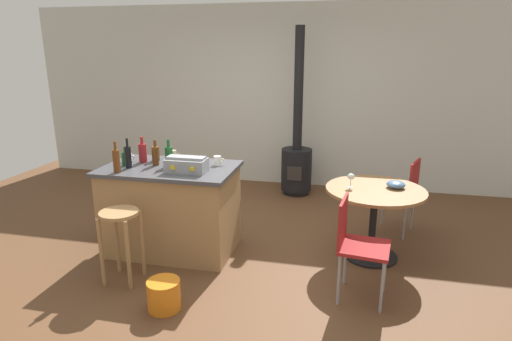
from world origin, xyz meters
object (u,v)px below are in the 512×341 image
(dining_table, at_px, (374,205))
(serving_bowl, at_px, (396,184))
(folding_chair_near, at_px, (356,241))
(folding_chair_far, at_px, (402,190))
(toolbox, at_px, (187,165))
(wood_stove, at_px, (297,157))
(cup_1, at_px, (128,157))
(bottle_6, at_px, (128,157))
(cup_2, at_px, (218,161))
(kitchen_island, at_px, (172,208))
(plastic_bucket, at_px, (164,295))
(wooden_stool, at_px, (121,230))
(bottle_2, at_px, (143,152))
(bottle_3, at_px, (126,158))
(bottle_5, at_px, (116,160))
(wine_glass, at_px, (351,177))
(bottle_1, at_px, (169,156))
(bottle_0, at_px, (156,153))
(bottle_4, at_px, (156,155))
(cup_0, at_px, (173,155))

(dining_table, relative_size, serving_bowl, 5.37)
(folding_chair_near, distance_m, folding_chair_far, 1.54)
(toolbox, height_order, serving_bowl, toolbox)
(wood_stove, bearing_deg, cup_1, -127.85)
(folding_chair_near, distance_m, bottle_6, 2.32)
(dining_table, relative_size, folding_chair_far, 1.11)
(dining_table, xyz_separation_m, folding_chair_far, (0.33, 0.68, -0.04))
(dining_table, relative_size, cup_2, 8.55)
(folding_chair_near, distance_m, toolbox, 1.72)
(kitchen_island, height_order, toolbox, toolbox)
(plastic_bucket, bearing_deg, toolbox, 97.68)
(wooden_stool, xyz_separation_m, dining_table, (2.22, 0.95, 0.07))
(folding_chair_near, relative_size, toolbox, 2.24)
(wood_stove, distance_m, bottle_2, 2.45)
(folding_chair_near, xyz_separation_m, bottle_6, (-2.24, 0.38, 0.50))
(bottle_3, relative_size, cup_2, 1.67)
(kitchen_island, bearing_deg, bottle_5, -143.33)
(wine_glass, distance_m, plastic_bucket, 2.05)
(bottle_1, bearing_deg, bottle_3, -173.96)
(wood_stove, height_order, cup_2, wood_stove)
(toolbox, xyz_separation_m, cup_1, (-0.75, 0.24, -0.03))
(bottle_2, height_order, cup_2, bottle_2)
(bottle_2, relative_size, bottle_3, 1.43)
(wooden_stool, xyz_separation_m, bottle_5, (-0.22, 0.39, 0.53))
(toolbox, relative_size, bottle_5, 1.28)
(bottle_0, distance_m, cup_2, 0.70)
(wood_stove, distance_m, bottle_6, 2.66)
(kitchen_island, distance_m, bottle_4, 0.57)
(folding_chair_far, relative_size, wine_glass, 6.08)
(wine_glass, bearing_deg, toolbox, -165.84)
(wood_stove, relative_size, bottle_6, 7.85)
(folding_chair_near, bearing_deg, bottle_5, 174.66)
(bottle_4, distance_m, cup_0, 0.24)
(bottle_2, relative_size, bottle_6, 0.90)
(plastic_bucket, bearing_deg, cup_0, 108.29)
(folding_chair_near, xyz_separation_m, bottle_2, (-2.20, 0.62, 0.49))
(wooden_stool, bearing_deg, bottle_6, 108.44)
(folding_chair_far, xyz_separation_m, toolbox, (-2.12, -1.08, 0.46))
(wine_glass, bearing_deg, bottle_6, -170.03)
(toolbox, xyz_separation_m, bottle_5, (-0.65, -0.16, 0.05))
(folding_chair_far, relative_size, bottle_0, 4.07)
(bottle_0, xyz_separation_m, bottle_2, (-0.10, -0.09, 0.02))
(toolbox, xyz_separation_m, bottle_0, (-0.48, 0.33, 0.01))
(bottle_5, bearing_deg, folding_chair_near, -5.34)
(dining_table, distance_m, bottle_1, 2.10)
(cup_0, distance_m, plastic_bucket, 1.58)
(bottle_3, relative_size, bottle_4, 0.72)
(wood_stove, distance_m, wine_glass, 2.01)
(folding_chair_near, relative_size, bottle_6, 2.89)
(bottle_0, bearing_deg, kitchen_island, -39.34)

